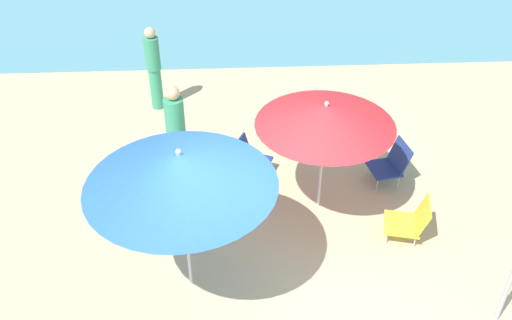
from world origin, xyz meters
name	(u,v)px	position (x,y,z in m)	size (l,w,h in m)	color
ground_plane	(278,270)	(0.00, 0.00, 0.00)	(40.00, 40.00, 0.00)	#CCB789
umbrella_red	(326,115)	(0.71, 1.26, 1.59)	(1.92, 1.92, 1.80)	silver
umbrella_blue	(180,170)	(-1.14, -0.18, 1.83)	(2.18, 2.18, 2.10)	silver
beach_chair_a	(231,179)	(-0.59, 1.56, 0.33)	(0.70, 0.68, 0.60)	white
beach_chair_b	(392,163)	(1.92, 1.81, 0.35)	(0.62, 0.59, 0.68)	navy
beach_chair_c	(249,157)	(-0.29, 2.12, 0.31)	(0.68, 0.66, 0.60)	navy
beach_chair_d	(411,220)	(1.88, 0.54, 0.29)	(0.67, 0.63, 0.61)	gold
person_a	(176,133)	(-1.41, 2.12, 0.83)	(0.30, 0.30, 1.62)	#389970
person_b	(154,68)	(-1.95, 4.32, 0.83)	(0.27, 0.27, 1.62)	#389970
beach_bag	(174,208)	(-1.43, 1.12, 0.17)	(0.25, 0.19, 0.35)	silver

